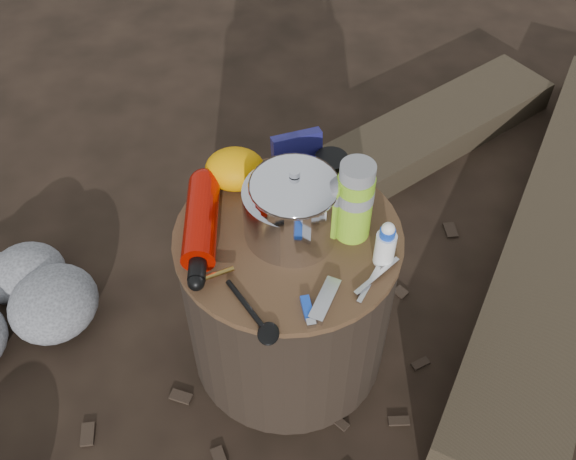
{
  "coord_description": "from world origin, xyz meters",
  "views": [
    {
      "loc": [
        0.03,
        -0.95,
        1.55
      ],
      "look_at": [
        0.0,
        0.0,
        0.48
      ],
      "focal_mm": 41.05,
      "sensor_mm": 36.0,
      "label": 1
    }
  ],
  "objects_px": {
    "stump": "(288,297)",
    "travel_mug": "(330,176)",
    "log_main": "(562,233)",
    "fuel_bottle": "(201,221)",
    "camping_pot": "(294,207)",
    "thermos": "(355,201)"
  },
  "relations": [
    {
      "from": "log_main",
      "to": "stump",
      "type": "bearing_deg",
      "value": -130.51
    },
    {
      "from": "thermos",
      "to": "travel_mug",
      "type": "distance_m",
      "value": 0.14
    },
    {
      "from": "log_main",
      "to": "thermos",
      "type": "height_order",
      "value": "thermos"
    },
    {
      "from": "camping_pot",
      "to": "thermos",
      "type": "bearing_deg",
      "value": 6.76
    },
    {
      "from": "log_main",
      "to": "travel_mug",
      "type": "xyz_separation_m",
      "value": [
        -0.72,
        -0.24,
        0.45
      ]
    },
    {
      "from": "stump",
      "to": "camping_pot",
      "type": "bearing_deg",
      "value": -6.1
    },
    {
      "from": "stump",
      "to": "travel_mug",
      "type": "bearing_deg",
      "value": 55.55
    },
    {
      "from": "stump",
      "to": "fuel_bottle",
      "type": "distance_m",
      "value": 0.33
    },
    {
      "from": "log_main",
      "to": "camping_pot",
      "type": "distance_m",
      "value": 1.0
    },
    {
      "from": "stump",
      "to": "fuel_bottle",
      "type": "height_order",
      "value": "fuel_bottle"
    },
    {
      "from": "fuel_bottle",
      "to": "travel_mug",
      "type": "height_order",
      "value": "travel_mug"
    },
    {
      "from": "camping_pot",
      "to": "thermos",
      "type": "xyz_separation_m",
      "value": [
        0.13,
        0.01,
        0.01
      ]
    },
    {
      "from": "log_main",
      "to": "travel_mug",
      "type": "distance_m",
      "value": 0.88
    },
    {
      "from": "stump",
      "to": "travel_mug",
      "type": "height_order",
      "value": "travel_mug"
    },
    {
      "from": "stump",
      "to": "travel_mug",
      "type": "relative_size",
      "value": 4.68
    },
    {
      "from": "log_main",
      "to": "fuel_bottle",
      "type": "relative_size",
      "value": 5.64
    },
    {
      "from": "stump",
      "to": "thermos",
      "type": "relative_size",
      "value": 2.59
    },
    {
      "from": "camping_pot",
      "to": "stump",
      "type": "bearing_deg",
      "value": 173.9
    },
    {
      "from": "log_main",
      "to": "travel_mug",
      "type": "relative_size",
      "value": 15.78
    },
    {
      "from": "log_main",
      "to": "thermos",
      "type": "relative_size",
      "value": 8.72
    },
    {
      "from": "fuel_bottle",
      "to": "travel_mug",
      "type": "xyz_separation_m",
      "value": [
        0.28,
        0.13,
        0.02
      ]
    },
    {
      "from": "camping_pot",
      "to": "travel_mug",
      "type": "height_order",
      "value": "camping_pot"
    }
  ]
}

